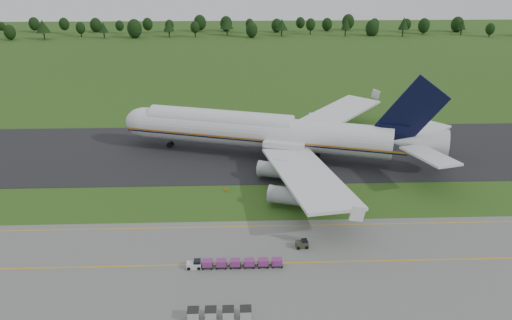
{
  "coord_description": "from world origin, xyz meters",
  "views": [
    {
      "loc": [
        -2.46,
        -90.38,
        46.53
      ],
      "look_at": [
        0.93,
        2.0,
        8.36
      ],
      "focal_mm": 35.0,
      "sensor_mm": 36.0,
      "label": 1
    }
  ],
  "objects_px": {
    "uld_row": "(220,314)",
    "baggage_train": "(234,263)",
    "utility_cart": "(302,244)",
    "aircraft": "(268,132)",
    "edge_markers": "(247,190)"
  },
  "relations": [
    {
      "from": "aircraft",
      "to": "baggage_train",
      "type": "xyz_separation_m",
      "value": [
        -8.27,
        -47.36,
        -5.67
      ]
    },
    {
      "from": "baggage_train",
      "to": "utility_cart",
      "type": "height_order",
      "value": "baggage_train"
    },
    {
      "from": "utility_cart",
      "to": "uld_row",
      "type": "xyz_separation_m",
      "value": [
        -13.53,
        -17.54,
        0.24
      ]
    },
    {
      "from": "uld_row",
      "to": "edge_markers",
      "type": "bearing_deg",
      "value": 83.33
    },
    {
      "from": "baggage_train",
      "to": "utility_cart",
      "type": "bearing_deg",
      "value": 24.81
    },
    {
      "from": "uld_row",
      "to": "baggage_train",
      "type": "bearing_deg",
      "value": 81.26
    },
    {
      "from": "baggage_train",
      "to": "uld_row",
      "type": "xyz_separation_m",
      "value": [
        -1.87,
        -12.15,
        0.07
      ]
    },
    {
      "from": "edge_markers",
      "to": "aircraft",
      "type": "bearing_deg",
      "value": 74.39
    },
    {
      "from": "edge_markers",
      "to": "uld_row",
      "type": "bearing_deg",
      "value": -96.67
    },
    {
      "from": "baggage_train",
      "to": "edge_markers",
      "type": "height_order",
      "value": "baggage_train"
    },
    {
      "from": "aircraft",
      "to": "utility_cart",
      "type": "height_order",
      "value": "aircraft"
    },
    {
      "from": "aircraft",
      "to": "uld_row",
      "type": "bearing_deg",
      "value": -99.66
    },
    {
      "from": "aircraft",
      "to": "uld_row",
      "type": "distance_m",
      "value": 60.63
    },
    {
      "from": "aircraft",
      "to": "edge_markers",
      "type": "bearing_deg",
      "value": -105.61
    },
    {
      "from": "aircraft",
      "to": "utility_cart",
      "type": "bearing_deg",
      "value": -85.38
    }
  ]
}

